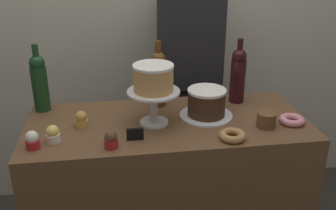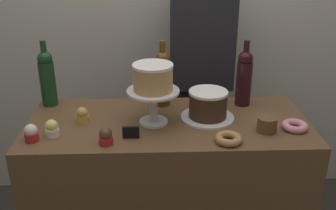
{
  "view_description": "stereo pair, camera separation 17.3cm",
  "coord_description": "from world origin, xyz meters",
  "views": [
    {
      "loc": [
        -0.23,
        -1.57,
        1.67
      ],
      "look_at": [
        0.0,
        0.0,
        0.98
      ],
      "focal_mm": 41.55,
      "sensor_mm": 36.0,
      "label": 1
    },
    {
      "loc": [
        -0.06,
        -1.59,
        1.67
      ],
      "look_at": [
        0.0,
        0.0,
        0.98
      ],
      "focal_mm": 41.55,
      "sensor_mm": 36.0,
      "label": 2
    }
  ],
  "objects": [
    {
      "name": "cupcake_lemon",
      "position": [
        -0.49,
        -0.12,
        0.94
      ],
      "size": [
        0.06,
        0.06,
        0.07
      ],
      "color": "white",
      "rests_on": "display_counter"
    },
    {
      "name": "wine_bottle_amber",
      "position": [
        -0.02,
        0.19,
        1.05
      ],
      "size": [
        0.08,
        0.08,
        0.33
      ],
      "color": "#5B3814",
      "rests_on": "display_counter"
    },
    {
      "name": "silver_serving_platter",
      "position": [
        0.18,
        0.02,
        0.91
      ],
      "size": [
        0.25,
        0.25,
        0.01
      ],
      "color": "white",
      "rests_on": "display_counter"
    },
    {
      "name": "cupcake_vanilla",
      "position": [
        -0.56,
        -0.16,
        0.94
      ],
      "size": [
        0.06,
        0.06,
        0.07
      ],
      "color": "red",
      "rests_on": "display_counter"
    },
    {
      "name": "chocolate_round_cake",
      "position": [
        0.18,
        0.02,
        0.98
      ],
      "size": [
        0.18,
        0.18,
        0.12
      ],
      "color": "#3D2619",
      "rests_on": "silver_serving_platter"
    },
    {
      "name": "white_layer_cake",
      "position": [
        -0.07,
        -0.01,
        1.12
      ],
      "size": [
        0.18,
        0.18,
        0.12
      ],
      "color": "tan",
      "rests_on": "cake_stand_pedestal"
    },
    {
      "name": "wine_bottle_green",
      "position": [
        -0.58,
        0.21,
        1.05
      ],
      "size": [
        0.08,
        0.08,
        0.33
      ],
      "color": "#193D1E",
      "rests_on": "display_counter"
    },
    {
      "name": "back_wall",
      "position": [
        0.0,
        0.85,
        1.3
      ],
      "size": [
        6.0,
        0.05,
        2.6
      ],
      "color": "beige",
      "rests_on": "ground_plane"
    },
    {
      "name": "cupcake_caramel",
      "position": [
        -0.38,
        0.0,
        0.94
      ],
      "size": [
        0.06,
        0.06,
        0.07
      ],
      "color": "gold",
      "rests_on": "display_counter"
    },
    {
      "name": "price_sign_chalkboard",
      "position": [
        -0.16,
        -0.16,
        0.93
      ],
      "size": [
        0.07,
        0.01,
        0.05
      ],
      "color": "black",
      "rests_on": "display_counter"
    },
    {
      "name": "wine_bottle_dark_red",
      "position": [
        0.38,
        0.18,
        1.05
      ],
      "size": [
        0.08,
        0.08,
        0.33
      ],
      "color": "black",
      "rests_on": "display_counter"
    },
    {
      "name": "display_counter",
      "position": [
        0.0,
        0.0,
        0.45
      ],
      "size": [
        1.27,
        0.56,
        0.9
      ],
      "color": "brown",
      "rests_on": "ground_plane"
    },
    {
      "name": "cupcake_chocolate",
      "position": [
        -0.26,
        -0.2,
        0.94
      ],
      "size": [
        0.06,
        0.06,
        0.07
      ],
      "color": "red",
      "rests_on": "display_counter"
    },
    {
      "name": "barista_figure",
      "position": [
        0.22,
        0.6,
        0.84
      ],
      "size": [
        0.36,
        0.22,
        1.6
      ],
      "color": "black",
      "rests_on": "ground_plane"
    },
    {
      "name": "donut_pink",
      "position": [
        0.55,
        -0.1,
        0.92
      ],
      "size": [
        0.11,
        0.11,
        0.03
      ],
      "color": "pink",
      "rests_on": "display_counter"
    },
    {
      "name": "donut_maple",
      "position": [
        0.24,
        -0.21,
        0.92
      ],
      "size": [
        0.11,
        0.11,
        0.03
      ],
      "color": "#B27F47",
      "rests_on": "display_counter"
    },
    {
      "name": "cookie_stack",
      "position": [
        0.42,
        -0.12,
        0.94
      ],
      "size": [
        0.08,
        0.08,
        0.07
      ],
      "color": "brown",
      "rests_on": "display_counter"
    },
    {
      "name": "cake_stand_pedestal",
      "position": [
        -0.07,
        -0.01,
        1.01
      ],
      "size": [
        0.23,
        0.23,
        0.16
      ],
      "color": "silver",
      "rests_on": "display_counter"
    }
  ]
}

